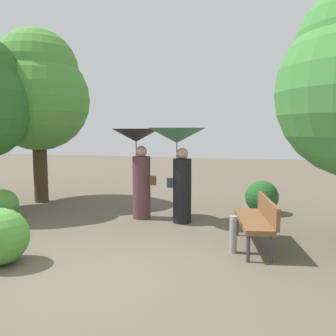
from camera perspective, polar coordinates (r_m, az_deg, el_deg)
The scene contains 9 objects.
ground_plane at distance 5.22m, azimuth -10.02°, elevation -16.05°, with size 40.00×40.00×0.00m, color brown.
person_left at distance 7.79m, azimuth -4.81°, elevation 1.92°, with size 1.07×1.07×1.99m.
person_right at distance 7.39m, azimuth 1.72°, elevation 2.48°, with size 1.21×1.21×2.01m.
park_bench at distance 6.10m, azimuth 14.33°, elevation -7.81°, with size 0.75×1.56×0.83m.
tree_near_left at distance 10.18m, azimuth -20.38°, elevation 11.68°, with size 2.73×2.73×4.60m.
bush_path_right at distance 8.62m, azimuth 14.93°, elevation -4.54°, with size 0.78×0.78×0.78m, color #235B23.
bush_behind_bench at distance 5.79m, azimuth -25.55°, elevation -9.97°, with size 0.83×0.83×0.83m, color #4C9338.
bush_far_side at distance 8.55m, azimuth -25.17°, elevation -5.39°, with size 0.67×0.67×0.67m, color #4C9338.
path_marker_post at distance 5.83m, azimuth 10.49°, elevation -10.53°, with size 0.12×0.12×0.60m, color gray.
Camera 1 is at (2.05, -4.38, 1.97)m, focal length 37.67 mm.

